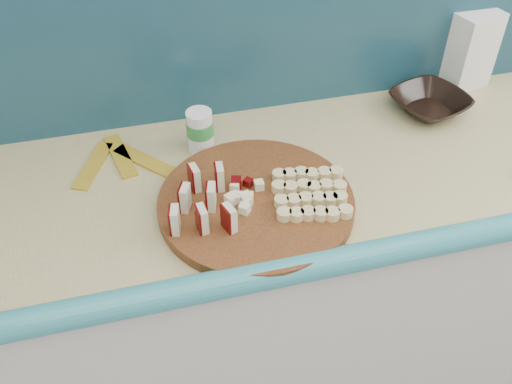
{
  "coord_description": "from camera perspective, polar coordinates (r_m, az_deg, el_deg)",
  "views": [
    {
      "loc": [
        -0.33,
        0.5,
        1.78
      ],
      "look_at": [
        -0.1,
        1.39,
        0.96
      ],
      "focal_mm": 40.0,
      "sensor_mm": 36.0,
      "label": 1
    }
  ],
  "objects": [
    {
      "name": "banana_peel",
      "position": [
        1.43,
        -13.49,
        3.07
      ],
      "size": [
        0.25,
        0.2,
        0.01
      ],
      "rotation": [
        0.0,
        0.0,
        0.03
      ],
      "color": "gold",
      "rests_on": "kitchen_counter"
    },
    {
      "name": "apple_chunks",
      "position": [
        1.24,
        -1.25,
        -0.39
      ],
      "size": [
        0.06,
        0.07,
        0.02
      ],
      "color": "#FFF5CB",
      "rests_on": "cutting_board"
    },
    {
      "name": "brown_bowl",
      "position": [
        1.63,
        16.98,
        8.48
      ],
      "size": [
        0.25,
        0.25,
        0.05
      ],
      "primitive_type": "imported",
      "rotation": [
        0.0,
        0.0,
        0.32
      ],
      "color": "black",
      "rests_on": "kitchen_counter"
    },
    {
      "name": "backsplash",
      "position": [
        1.49,
        3.86,
        17.12
      ],
      "size": [
        2.2,
        0.02,
        0.5
      ],
      "primitive_type": "cube",
      "color": "teal",
      "rests_on": "kitchen_counter"
    },
    {
      "name": "flour_bag",
      "position": [
        1.75,
        20.64,
        13.22
      ],
      "size": [
        0.14,
        0.12,
        0.22
      ],
      "primitive_type": "cube",
      "rotation": [
        0.0,
        0.0,
        0.26
      ],
      "color": "white",
      "rests_on": "kitchen_counter"
    },
    {
      "name": "banana_slices",
      "position": [
        1.26,
        5.45,
        -0.14
      ],
      "size": [
        0.19,
        0.19,
        0.02
      ],
      "color": "#D9C785",
      "rests_on": "cutting_board"
    },
    {
      "name": "canister",
      "position": [
        1.41,
        -5.62,
        6.18
      ],
      "size": [
        0.07,
        0.07,
        0.11
      ],
      "rotation": [
        0.0,
        0.0,
        0.23
      ],
      "color": "white",
      "rests_on": "kitchen_counter"
    },
    {
      "name": "apple_wedges",
      "position": [
        1.21,
        -5.42,
        -0.84
      ],
      "size": [
        0.14,
        0.18,
        0.06
      ],
      "color": "beige",
      "rests_on": "cutting_board"
    },
    {
      "name": "cutting_board",
      "position": [
        1.26,
        0.0,
        -1.13
      ],
      "size": [
        0.51,
        0.51,
        0.03
      ],
      "primitive_type": "cylinder",
      "rotation": [
        0.0,
        0.0,
        -0.19
      ],
      "color": "#40230D",
      "rests_on": "kitchen_counter"
    },
    {
      "name": "kitchen_counter",
      "position": [
        1.71,
        5.67,
        -9.1
      ],
      "size": [
        2.2,
        0.63,
        0.91
      ],
      "color": "silver",
      "rests_on": "ground"
    }
  ]
}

